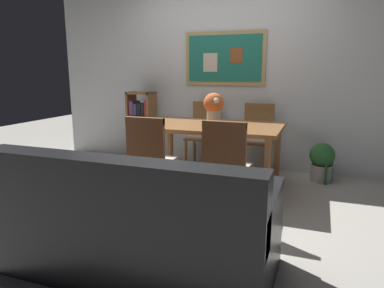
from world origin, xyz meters
TOP-DOWN VIEW (x-y plane):
  - ground_plane at (0.00, 0.00)m, footprint 12.00×12.00m
  - wall_back_with_painting at (-0.00, 1.61)m, footprint 5.20×0.14m
  - dining_table at (0.13, 0.53)m, footprint 1.52×0.95m
  - dining_chair_far_left at (-0.23, 1.32)m, footprint 0.40×0.41m
  - dining_chair_far_right at (0.50, 1.31)m, footprint 0.40×0.41m
  - dining_chair_near_right at (0.50, -0.25)m, footprint 0.40×0.41m
  - dining_chair_near_left at (-0.24, -0.25)m, footprint 0.40×0.41m
  - leather_couch at (0.14, -1.27)m, footprint 1.80×0.84m
  - bookshelf at (-1.15, 1.27)m, footprint 0.36×0.28m
  - potted_ivy at (1.30, 1.25)m, footprint 0.30×0.30m
  - flower_vase at (0.14, 0.55)m, footprint 0.23×0.22m

SIDE VIEW (x-z plane):
  - ground_plane at x=0.00m, z-range 0.00..0.00m
  - potted_ivy at x=1.30m, z-range -0.03..0.52m
  - leather_couch at x=0.14m, z-range -0.11..0.73m
  - bookshelf at x=-1.15m, z-range -0.03..1.00m
  - dining_chair_far_left at x=-0.23m, z-range 0.08..0.99m
  - dining_chair_far_right at x=0.50m, z-range 0.08..0.99m
  - dining_chair_near_right at x=0.50m, z-range 0.08..0.99m
  - dining_chair_near_left at x=-0.24m, z-range 0.08..0.99m
  - dining_table at x=0.13m, z-range 0.28..1.02m
  - flower_vase at x=0.14m, z-range 0.77..1.12m
  - wall_back_with_painting at x=0.00m, z-range 0.00..2.60m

